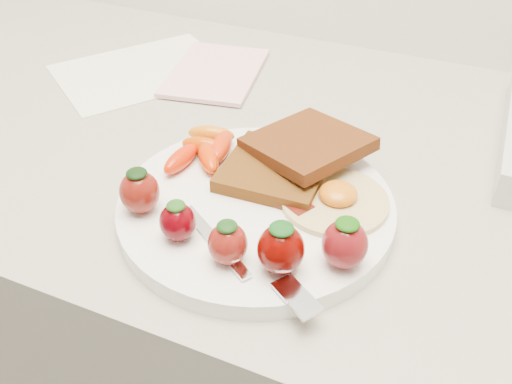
% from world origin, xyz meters
% --- Properties ---
extents(counter, '(2.00, 0.60, 0.90)m').
position_xyz_m(counter, '(0.00, 1.70, 0.45)').
color(counter, gray).
rests_on(counter, ground).
extents(plate, '(0.27, 0.27, 0.02)m').
position_xyz_m(plate, '(-0.01, 1.57, 0.91)').
color(plate, white).
rests_on(plate, counter).
extents(toast_lower, '(0.10, 0.10, 0.01)m').
position_xyz_m(toast_lower, '(-0.01, 1.61, 0.93)').
color(toast_lower, '#311D0A').
rests_on(toast_lower, plate).
extents(toast_upper, '(0.14, 0.14, 0.02)m').
position_xyz_m(toast_upper, '(0.01, 1.65, 0.94)').
color(toast_upper, '#3F1A0D').
rests_on(toast_upper, toast_lower).
extents(fried_egg, '(0.11, 0.11, 0.02)m').
position_xyz_m(fried_egg, '(0.06, 1.59, 0.92)').
color(fried_egg, beige).
rests_on(fried_egg, plate).
extents(bacon_strips, '(0.10, 0.06, 0.01)m').
position_xyz_m(bacon_strips, '(-0.00, 1.58, 0.92)').
color(bacon_strips, black).
rests_on(bacon_strips, plate).
extents(baby_carrots, '(0.07, 0.10, 0.02)m').
position_xyz_m(baby_carrots, '(-0.09, 1.61, 0.93)').
color(baby_carrots, '#C43F00').
rests_on(baby_carrots, plate).
extents(strawberries, '(0.23, 0.07, 0.05)m').
position_xyz_m(strawberries, '(0.01, 1.50, 0.94)').
color(strawberries, maroon).
rests_on(strawberries, plate).
extents(fork, '(0.16, 0.09, 0.00)m').
position_xyz_m(fork, '(0.02, 1.48, 0.92)').
color(fork, silver).
rests_on(fork, plate).
extents(paper_sheet, '(0.27, 0.29, 0.00)m').
position_xyz_m(paper_sheet, '(-0.29, 1.79, 0.90)').
color(paper_sheet, white).
rests_on(paper_sheet, counter).
extents(notepad, '(0.15, 0.19, 0.01)m').
position_xyz_m(notepad, '(-0.18, 1.82, 0.91)').
color(notepad, '#FBBBC6').
rests_on(notepad, paper_sheet).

